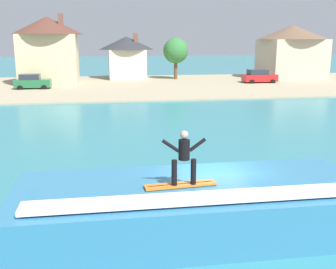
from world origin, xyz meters
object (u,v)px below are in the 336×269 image
Objects in this scene: surfer at (184,155)px; house_gabled_white at (291,50)px; house_with_chimney at (48,47)px; wave_crest at (193,207)px; car_far_shore at (259,77)px; house_small_cottage at (127,55)px; tree_tall_bare at (176,51)px; car_near_shore at (32,82)px; surfboard at (180,185)px.

surfer is 52.60m from house_gabled_white.
house_with_chimney reaches higher than surfer.
car_far_shore is (17.85, 40.34, 0.16)m from wave_crest.
house_small_cottage is 1.33× the size of tree_tall_bare.
wave_crest is 1.96m from surfer.
house_gabled_white is at bearing 4.18° from house_with_chimney.
house_small_cottage is 7.24m from tree_tall_bare.
house_with_chimney is at bearing -149.26° from house_small_cottage.
car_near_shore reaches higher than wave_crest.
house_gabled_white is (24.68, 45.65, 3.44)m from wave_crest.
house_gabled_white is at bearing 61.48° from surfer.
car_near_shore reaches higher than surfboard.
house_with_chimney is (-27.08, 2.83, 3.79)m from car_far_shore.
car_near_shore is (-10.28, 38.60, -1.68)m from surfer.
house_gabled_white is (33.91, 2.48, -0.51)m from house_with_chimney.
house_with_chimney reaches higher than car_far_shore.
tree_tall_bare is (6.81, -2.39, 0.60)m from house_small_cottage.
surfboard is 52.61m from house_gabled_white.
surfboard is at bearing -118.64° from house_gabled_white.
car_far_shore is 0.74× the size of tree_tall_bare.
house_small_cottage is (0.99, 49.25, 2.74)m from wave_crest.
car_near_shore is 0.46× the size of house_with_chimney.
house_with_chimney is 11.95m from house_small_cottage.
surfboard is 0.36× the size of tree_tall_bare.
wave_crest is 1.36× the size of house_small_cottage.
house_gabled_white is 16.93m from tree_tall_bare.
wave_crest is 1.22× the size of house_with_chimney.
surfboard is 0.27× the size of house_small_cottage.
car_near_shore is 0.51× the size of house_small_cottage.
tree_tall_bare is at bearing 80.55° from wave_crest.
house_small_cottage reaches higher than tree_tall_bare.
surfboard is (-0.51, -0.47, 0.92)m from wave_crest.
car_near_shore is 36.34m from house_gabled_white.
car_far_shore is (18.27, 40.89, -1.68)m from surfer.
surfboard is 48.12m from tree_tall_bare.
car_far_shore is (28.55, 2.29, 0.00)m from car_near_shore.
house_with_chimney is at bearing 101.30° from surfboard.
surfer reaches higher than car_near_shore.
house_small_cottage is at bearing 160.65° from tree_tall_bare.
house_with_chimney reaches higher than surfboard.
wave_crest is 47.63m from tree_tall_bare.
surfboard is 49.78m from house_small_cottage.
house_gabled_white is at bearing 37.86° from car_far_shore.
surfboard is 39.86m from car_near_shore.
surfboard is 44.76m from car_far_shore.
house_gabled_white reaches higher than car_far_shore.
wave_crest is 39.53m from car_near_shore.
car_near_shore is at bearing -136.24° from house_small_cottage.
car_near_shore is 0.41× the size of house_gabled_white.
car_near_shore is 20.73m from tree_tall_bare.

